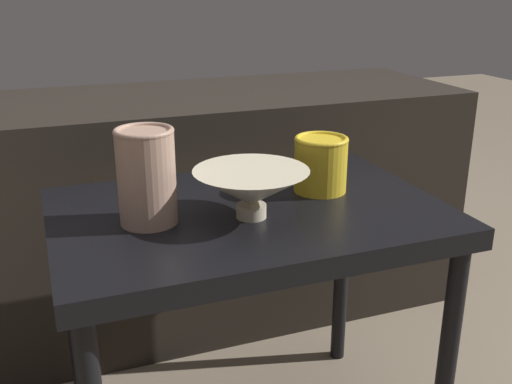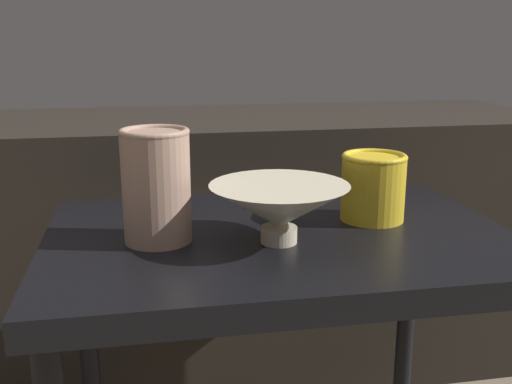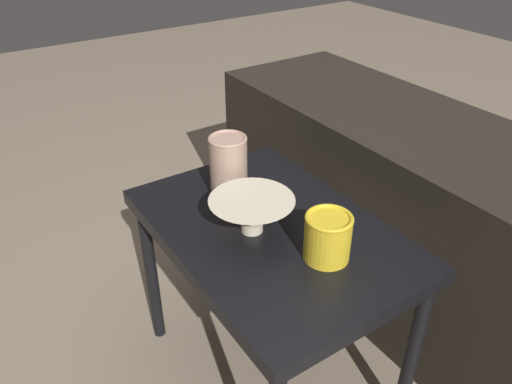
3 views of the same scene
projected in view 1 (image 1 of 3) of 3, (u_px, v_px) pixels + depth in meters
The scene contains 5 objects.
table at pixel (248, 238), 1.14m from camera, with size 0.72×0.49×0.55m.
couch_backdrop at pixel (178, 208), 1.72m from camera, with size 1.61×0.50×0.65m.
bowl at pixel (251, 188), 1.05m from camera, with size 0.21×0.21×0.09m.
vase_textured_left at pixel (146, 175), 1.02m from camera, with size 0.10×0.10×0.17m.
vase_colorful_right at pixel (321, 163), 1.19m from camera, with size 0.11×0.11×0.11m.
Camera 1 is at (-0.35, -0.98, 0.96)m, focal length 42.00 mm.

